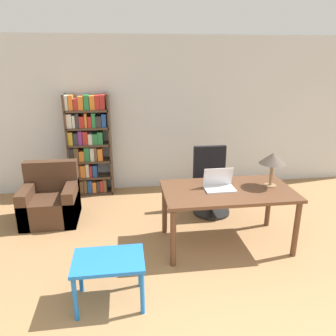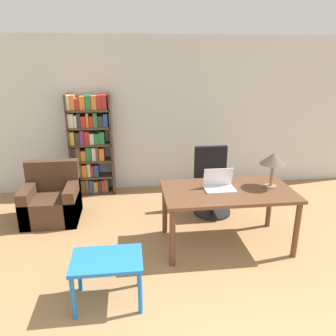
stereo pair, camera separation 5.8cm
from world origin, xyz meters
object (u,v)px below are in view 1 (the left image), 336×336
object	(u,v)px
side_table_blue	(109,266)
bookshelf	(88,145)
office_chair	(211,184)
armchair	(51,202)
table_lamp	(273,159)
desk	(228,196)
laptop	(219,184)

from	to	relation	value
side_table_blue	bookshelf	size ratio (longest dim) A/B	0.39
office_chair	armchair	xyz separation A→B (m)	(-2.44, 0.04, -0.16)
table_lamp	office_chair	size ratio (longest dim) A/B	0.43
armchair	table_lamp	bearing A→B (deg)	-18.17
bookshelf	side_table_blue	bearing A→B (deg)	-81.57
table_lamp	bookshelf	bearing A→B (deg)	141.82
table_lamp	armchair	size ratio (longest dim) A/B	0.52
desk	armchair	distance (m)	2.62
desk	table_lamp	xyz separation A→B (m)	(0.57, 0.04, 0.45)
office_chair	side_table_blue	world-z (taller)	office_chair
side_table_blue	bookshelf	xyz separation A→B (m)	(-0.43, 2.88, 0.47)
armchair	laptop	bearing A→B (deg)	-23.01
laptop	table_lamp	xyz separation A→B (m)	(0.68, -0.00, 0.30)
table_lamp	office_chair	xyz separation A→B (m)	(-0.52, 0.94, -0.68)
table_lamp	desk	bearing A→B (deg)	-175.67
side_table_blue	armchair	bearing A→B (deg)	115.75
desk	office_chair	xyz separation A→B (m)	(0.06, 0.98, -0.22)
office_chair	bookshelf	world-z (taller)	bookshelf
desk	table_lamp	distance (m)	0.73
side_table_blue	bookshelf	bearing A→B (deg)	98.43
office_chair	side_table_blue	size ratio (longest dim) A/B	1.50
side_table_blue	armchair	xyz separation A→B (m)	(-0.93, 1.92, -0.14)
table_lamp	office_chair	distance (m)	1.27
office_chair	bookshelf	xyz separation A→B (m)	(-1.94, 1.00, 0.45)
table_lamp	bookshelf	size ratio (longest dim) A/B	0.25
armchair	office_chair	bearing A→B (deg)	-0.85
side_table_blue	laptop	bearing A→B (deg)	35.03
desk	office_chair	size ratio (longest dim) A/B	1.58
side_table_blue	desk	bearing A→B (deg)	31.77
laptop	armchair	world-z (taller)	laptop
desk	table_lamp	bearing A→B (deg)	4.33
table_lamp	side_table_blue	size ratio (longest dim) A/B	0.65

